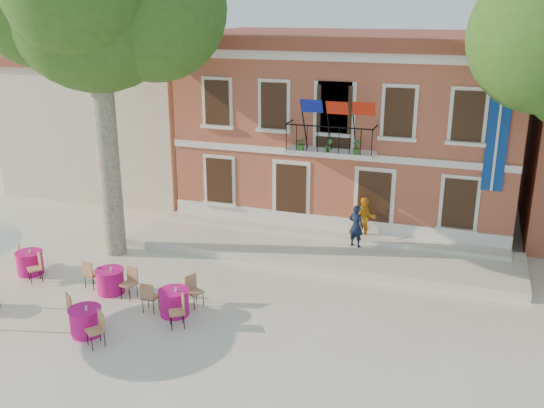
{
  "coord_description": "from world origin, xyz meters",
  "views": [
    {
      "loc": [
        6.95,
        -15.32,
        8.55
      ],
      "look_at": [
        0.47,
        3.5,
        2.0
      ],
      "focal_mm": 40.0,
      "sensor_mm": 36.0,
      "label": 1
    }
  ],
  "objects_px": {
    "plane_tree_west": "(95,1)",
    "pedestrian_orange": "(365,219)",
    "cafe_table_1": "(86,320)",
    "cafe_table_0": "(30,262)",
    "cafe_table_4": "(174,301)",
    "pedestrian_navy": "(356,226)",
    "cafe_table_3": "(110,280)"
  },
  "relations": [
    {
      "from": "cafe_table_1",
      "to": "cafe_table_4",
      "type": "distance_m",
      "value": 2.5
    },
    {
      "from": "pedestrian_navy",
      "to": "pedestrian_orange",
      "type": "height_order",
      "value": "pedestrian_orange"
    },
    {
      "from": "cafe_table_1",
      "to": "cafe_table_4",
      "type": "relative_size",
      "value": 0.96
    },
    {
      "from": "pedestrian_orange",
      "to": "cafe_table_0",
      "type": "height_order",
      "value": "pedestrian_orange"
    },
    {
      "from": "pedestrian_navy",
      "to": "cafe_table_0",
      "type": "height_order",
      "value": "pedestrian_navy"
    },
    {
      "from": "plane_tree_west",
      "to": "pedestrian_orange",
      "type": "relative_size",
      "value": 7.35
    },
    {
      "from": "cafe_table_1",
      "to": "cafe_table_3",
      "type": "height_order",
      "value": "same"
    },
    {
      "from": "cafe_table_0",
      "to": "cafe_table_3",
      "type": "relative_size",
      "value": 0.9
    },
    {
      "from": "cafe_table_0",
      "to": "cafe_table_1",
      "type": "relative_size",
      "value": 0.98
    },
    {
      "from": "plane_tree_west",
      "to": "cafe_table_0",
      "type": "distance_m",
      "value": 8.78
    },
    {
      "from": "pedestrian_orange",
      "to": "cafe_table_4",
      "type": "xyz_separation_m",
      "value": [
        -4.22,
        -6.94,
        -0.67
      ]
    },
    {
      "from": "cafe_table_0",
      "to": "cafe_table_1",
      "type": "xyz_separation_m",
      "value": [
        4.13,
        -2.75,
        0.0
      ]
    },
    {
      "from": "plane_tree_west",
      "to": "pedestrian_navy",
      "type": "height_order",
      "value": "plane_tree_west"
    },
    {
      "from": "pedestrian_orange",
      "to": "pedestrian_navy",
      "type": "bearing_deg",
      "value": -125.1
    },
    {
      "from": "plane_tree_west",
      "to": "pedestrian_orange",
      "type": "height_order",
      "value": "plane_tree_west"
    },
    {
      "from": "pedestrian_navy",
      "to": "pedestrian_orange",
      "type": "xyz_separation_m",
      "value": [
        0.18,
        0.78,
        0.03
      ]
    },
    {
      "from": "cafe_table_0",
      "to": "cafe_table_4",
      "type": "bearing_deg",
      "value": -9.34
    },
    {
      "from": "pedestrian_navy",
      "to": "pedestrian_orange",
      "type": "bearing_deg",
      "value": -87.04
    },
    {
      "from": "plane_tree_west",
      "to": "pedestrian_navy",
      "type": "xyz_separation_m",
      "value": [
        8.24,
        2.68,
        -7.6
      ]
    },
    {
      "from": "cafe_table_0",
      "to": "cafe_table_3",
      "type": "xyz_separation_m",
      "value": [
        3.34,
        -0.35,
        0.0
      ]
    },
    {
      "from": "plane_tree_west",
      "to": "pedestrian_navy",
      "type": "distance_m",
      "value": 11.52
    },
    {
      "from": "pedestrian_navy",
      "to": "cafe_table_3",
      "type": "relative_size",
      "value": 0.79
    },
    {
      "from": "plane_tree_west",
      "to": "cafe_table_0",
      "type": "height_order",
      "value": "plane_tree_west"
    },
    {
      "from": "pedestrian_orange",
      "to": "cafe_table_1",
      "type": "bearing_deg",
      "value": -146.6
    },
    {
      "from": "pedestrian_orange",
      "to": "cafe_table_0",
      "type": "distance_m",
      "value": 11.76
    },
    {
      "from": "plane_tree_west",
      "to": "cafe_table_1",
      "type": "distance_m",
      "value": 10.08
    },
    {
      "from": "plane_tree_west",
      "to": "cafe_table_3",
      "type": "relative_size",
      "value": 5.99
    },
    {
      "from": "cafe_table_1",
      "to": "cafe_table_4",
      "type": "xyz_separation_m",
      "value": [
        1.75,
        1.78,
        0.01
      ]
    },
    {
      "from": "pedestrian_orange",
      "to": "cafe_table_4",
      "type": "distance_m",
      "value": 8.15
    },
    {
      "from": "pedestrian_orange",
      "to": "cafe_table_0",
      "type": "relative_size",
      "value": 0.91
    },
    {
      "from": "pedestrian_navy",
      "to": "cafe_table_1",
      "type": "xyz_separation_m",
      "value": [
        -5.79,
        -7.94,
        -0.65
      ]
    },
    {
      "from": "pedestrian_navy",
      "to": "cafe_table_0",
      "type": "bearing_deg",
      "value": 43.45
    }
  ]
}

